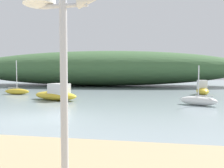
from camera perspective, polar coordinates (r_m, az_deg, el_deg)
ground_plane at (r=11.42m, az=-18.79°, el=-8.57°), size 120.00×120.00×0.00m
distant_hill at (r=38.43m, az=-4.41°, el=4.11°), size 50.24×15.00×6.03m
mast_structure at (r=3.69m, az=-16.32°, el=16.16°), size 1.19×0.50×3.54m
motorboat_outer_mooring at (r=23.98m, az=22.81°, el=-1.34°), size 1.27×3.07×1.50m
sailboat_centre_water at (r=16.10m, az=21.87°, el=-4.09°), size 2.62×1.81×2.76m
sailboat_west_reach at (r=24.55m, az=-23.87°, el=-1.76°), size 2.85×0.97×3.53m
motorboat_east_reach at (r=18.34m, az=-14.56°, el=-2.57°), size 4.50×2.77×1.38m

